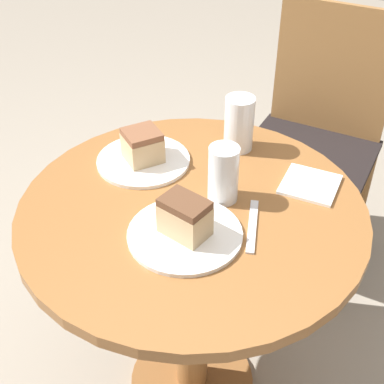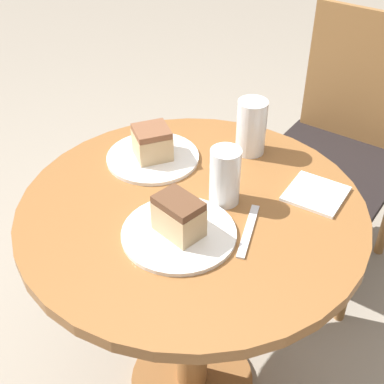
% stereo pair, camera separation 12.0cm
% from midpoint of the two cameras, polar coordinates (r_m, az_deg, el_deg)
% --- Properties ---
extents(ground_plane, '(8.00, 8.00, 0.00)m').
position_cam_midpoint_polar(ground_plane, '(1.76, -2.08, -19.71)').
color(ground_plane, gray).
extents(table, '(0.81, 0.81, 0.71)m').
position_cam_midpoint_polar(table, '(1.34, -2.59, -7.03)').
color(table, brown).
rests_on(table, ground_plane).
extents(chair, '(0.46, 0.47, 0.92)m').
position_cam_midpoint_polar(chair, '(1.93, 11.10, 5.51)').
color(chair, olive).
rests_on(chair, ground_plane).
extents(plate_near, '(0.25, 0.25, 0.01)m').
position_cam_midpoint_polar(plate_near, '(1.15, -3.77, -4.64)').
color(plate_near, white).
rests_on(plate_near, table).
extents(plate_far, '(0.24, 0.24, 0.01)m').
position_cam_midpoint_polar(plate_far, '(1.38, -7.70, 3.27)').
color(plate_far, white).
rests_on(plate_far, table).
extents(cake_slice_near, '(0.11, 0.09, 0.09)m').
position_cam_midpoint_polar(cake_slice_near, '(1.12, -3.87, -2.80)').
color(cake_slice_near, tan).
rests_on(cake_slice_near, plate_near).
extents(cake_slice_far, '(0.12, 0.12, 0.08)m').
position_cam_midpoint_polar(cake_slice_far, '(1.35, -7.86, 4.86)').
color(cake_slice_far, tan).
rests_on(cake_slice_far, plate_far).
extents(glass_lemonade, '(0.07, 0.07, 0.14)m').
position_cam_midpoint_polar(glass_lemonade, '(1.21, 0.53, 1.48)').
color(glass_lemonade, beige).
rests_on(glass_lemonade, table).
extents(glass_water, '(0.08, 0.08, 0.15)m').
position_cam_midpoint_polar(glass_water, '(1.39, 2.56, 6.91)').
color(glass_water, silver).
rests_on(glass_water, table).
extents(napkin_stack, '(0.13, 0.13, 0.01)m').
position_cam_midpoint_polar(napkin_stack, '(1.30, 9.93, 0.71)').
color(napkin_stack, white).
rests_on(napkin_stack, table).
extents(fork, '(0.07, 0.17, 0.00)m').
position_cam_midpoint_polar(fork, '(1.17, 3.55, -3.74)').
color(fork, silver).
rests_on(fork, table).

